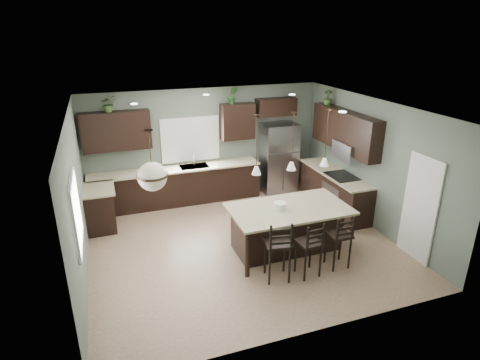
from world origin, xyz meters
name	(u,v)px	position (x,y,z in m)	size (l,w,h in m)	color
ground	(242,243)	(0.00, 0.00, 0.00)	(6.00, 6.00, 0.00)	#9E8466
pantry_door	(420,209)	(2.98, -1.55, 1.02)	(0.04, 0.82, 2.04)	white
window_back	(190,139)	(-0.40, 2.73, 1.55)	(1.35, 0.02, 1.00)	white
window_left	(75,213)	(-2.98, -0.80, 1.55)	(0.02, 1.10, 1.00)	white
left_return_cabs	(100,209)	(-2.70, 1.70, 0.45)	(0.60, 0.90, 0.90)	black
left_return_countertop	(98,189)	(-2.68, 1.70, 0.92)	(0.66, 0.96, 0.04)	#BEB38F
back_lower_cabs	(177,186)	(-0.85, 2.45, 0.45)	(4.20, 0.60, 0.90)	black
back_countertop	(176,169)	(-0.85, 2.43, 0.92)	(4.20, 0.66, 0.04)	#BEB38F
sink_inset	(194,166)	(-0.40, 2.43, 0.94)	(0.70, 0.45, 0.01)	gray
faucet	(194,161)	(-0.40, 2.40, 1.08)	(0.02, 0.02, 0.28)	silver
back_upper_left	(116,131)	(-2.15, 2.58, 1.95)	(1.55, 0.34, 0.90)	black
back_upper_right	(238,121)	(0.80, 2.58, 1.95)	(0.85, 0.34, 0.90)	black
fridge_header	(276,107)	(1.85, 2.58, 2.25)	(1.05, 0.34, 0.45)	black
right_lower_cabs	(334,191)	(2.70, 0.87, 0.45)	(0.60, 2.35, 0.90)	black
right_countertop	(335,173)	(2.68, 0.87, 0.92)	(0.66, 2.35, 0.04)	#BEB38F
cooktop	(342,176)	(2.68, 0.60, 0.94)	(0.58, 0.75, 0.02)	black
wall_oven_front	(329,197)	(2.40, 0.60, 0.45)	(0.01, 0.72, 0.60)	gray
right_upper_cabs	(345,131)	(2.83, 0.87, 1.95)	(0.34, 2.35, 0.90)	black
microwave	(348,151)	(2.78, 0.60, 1.55)	(0.40, 0.75, 0.40)	gray
refrigerator	(278,158)	(1.88, 2.41, 0.93)	(0.90, 0.74, 1.85)	#9A99A1
kitchen_island	(288,229)	(0.79, -0.53, 0.46)	(2.31, 1.31, 0.92)	black
serving_dish	(280,206)	(0.59, -0.53, 0.99)	(0.24, 0.24, 0.14)	silver
bar_stool_left	(278,249)	(0.18, -1.35, 0.58)	(0.43, 0.43, 1.17)	black
bar_stool_center	(309,248)	(0.75, -1.42, 0.54)	(0.40, 0.40, 1.07)	black
bar_stool_right	(338,240)	(1.40, -1.35, 0.54)	(0.40, 0.40, 1.08)	black
pendant_left	(257,145)	(0.09, -0.53, 2.25)	(0.17, 0.17, 1.10)	white
pendant_center	(293,142)	(0.79, -0.53, 2.25)	(0.17, 0.17, 1.10)	silver
pendant_right	(326,138)	(1.49, -0.52, 2.25)	(0.17, 0.17, 1.10)	white
chandelier	(151,160)	(-1.81, -0.96, 2.31)	(0.49, 0.49, 0.98)	beige
plant_back_left	(108,104)	(-2.25, 2.55, 2.59)	(0.34, 0.30, 0.38)	#2F4D22
plant_back_right	(232,95)	(0.66, 2.55, 2.62)	(0.24, 0.19, 0.43)	#285223
plant_right_wall	(328,98)	(2.80, 1.66, 2.58)	(0.20, 0.20, 0.36)	#365726
room_shell	(242,166)	(0.00, 0.00, 1.70)	(6.00, 6.00, 6.00)	#5C6A5D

